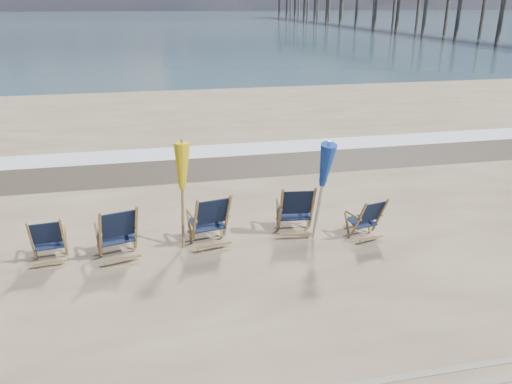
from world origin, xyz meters
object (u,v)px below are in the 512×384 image
beach_chair_0 (64,239)px  beach_chair_1 (136,230)px  beach_chair_3 (312,210)px  beach_chair_2 (227,218)px  umbrella_blue (321,167)px  umbrella_yellow (181,173)px  beach_chair_4 (380,217)px

beach_chair_0 → beach_chair_1: bearing=169.5°
beach_chair_0 → beach_chair_3: bearing=175.6°
beach_chair_2 → umbrella_blue: bearing=163.0°
umbrella_yellow → umbrella_blue: size_ratio=0.98×
beach_chair_0 → umbrella_blue: 4.80m
beach_chair_0 → beach_chair_4: beach_chair_0 is taller
beach_chair_2 → beach_chair_3: beach_chair_2 is taller
beach_chair_1 → beach_chair_2: beach_chair_2 is taller
beach_chair_4 → beach_chair_0: bearing=-15.5°
beach_chair_3 → beach_chair_0: bearing=8.2°
beach_chair_1 → beach_chair_3: beach_chair_3 is taller
beach_chair_0 → beach_chair_3: beach_chair_3 is taller
beach_chair_4 → beach_chair_1: bearing=-14.9°
beach_chair_2 → beach_chair_3: bearing=171.0°
beach_chair_0 → umbrella_blue: (4.68, -0.13, 1.05)m
umbrella_blue → beach_chair_4: bearing=-6.2°
beach_chair_3 → beach_chair_4: (1.27, -0.37, -0.10)m
beach_chair_2 → beach_chair_4: size_ratio=1.24×
beach_chair_0 → beach_chair_1: (1.26, -0.10, 0.09)m
beach_chair_0 → beach_chair_4: (5.89, -0.26, -0.01)m
beach_chair_0 → umbrella_yellow: (2.12, 0.18, 1.02)m
beach_chair_3 → umbrella_blue: size_ratio=0.55×
beach_chair_2 → umbrella_yellow: bearing=-18.4°
beach_chair_2 → umbrella_blue: size_ratio=0.55×
beach_chair_1 → umbrella_blue: bearing=165.6°
umbrella_yellow → beach_chair_2: bearing=-8.0°
umbrella_yellow → beach_chair_1: bearing=-161.6°
beach_chair_1 → umbrella_blue: umbrella_blue is taller
beach_chair_4 → umbrella_yellow: size_ratio=0.45×
umbrella_blue → beach_chair_0: bearing=178.4°
beach_chair_3 → umbrella_yellow: (-2.50, 0.07, 0.93)m
beach_chair_1 → beach_chair_3: 3.37m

